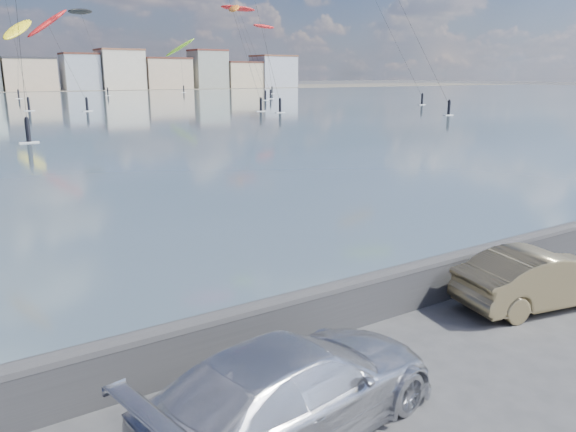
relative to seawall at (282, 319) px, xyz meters
name	(u,v)px	position (x,y,z in m)	size (l,w,h in m)	color
ground	(376,417)	(0.00, -2.70, -0.58)	(700.00, 700.00, 0.00)	#333335
seawall	(282,319)	(0.00, 0.00, 0.00)	(400.00, 0.36, 1.08)	#28282B
car_silver	(294,387)	(-1.26, -2.31, 0.14)	(2.03, 4.99, 1.45)	silver
car_champagne	(540,278)	(5.98, -1.49, 0.08)	(1.39, 3.99, 1.32)	tan
kitesurfer_2	(180,48)	(61.42, 149.94, 11.76)	(9.11, 10.97, 15.39)	#8CD826
kitesurfer_8	(264,27)	(77.40, 129.26, 16.83)	(9.97, 12.72, 18.24)	red
kitesurfer_12	(81,13)	(32.21, 141.31, 19.08)	(8.62, 15.11, 21.12)	black
kitesurfer_16	(48,25)	(13.62, 87.30, 11.83)	(7.58, 16.10, 15.40)	red
kitesurfer_17	(239,10)	(58.02, 107.93, 18.25)	(8.21, 16.45, 20.17)	red
kitesurfer_19	(18,30)	(15.91, 131.02, 13.76)	(8.93, 11.74, 17.69)	yellow
kitesurfer_20	(235,10)	(53.12, 100.63, 17.40)	(6.12, 16.67, 19.95)	orange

